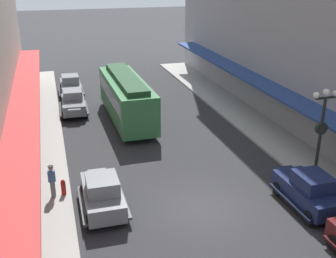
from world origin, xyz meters
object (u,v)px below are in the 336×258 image
at_px(parked_car_1, 73,102).
at_px(parked_car_0, 309,189).
at_px(fire_hydrant, 63,187).
at_px(pedestrian_0, 52,181).
at_px(pedestrian_1, 28,93).
at_px(parked_car_2, 71,85).
at_px(streetcar, 126,96).
at_px(parked_car_4, 102,193).
at_px(lamp_post_with_clock, 321,133).

bearing_deg(parked_car_1, parked_car_0, -60.12).
distance_m(parked_car_0, fire_hydrant, 11.99).
height_order(pedestrian_0, pedestrian_1, same).
bearing_deg(parked_car_2, parked_car_1, -91.71).
distance_m(parked_car_1, streetcar, 4.76).
bearing_deg(parked_car_4, fire_hydrant, 134.31).
distance_m(parked_car_1, pedestrian_1, 4.78).
bearing_deg(parked_car_0, pedestrian_1, 122.90).
bearing_deg(pedestrian_1, pedestrian_0, -84.90).
relative_size(parked_car_0, streetcar, 0.44).
relative_size(parked_car_4, streetcar, 0.44).
xyz_separation_m(parked_car_0, streetcar, (-6.06, 14.17, 0.96)).
bearing_deg(lamp_post_with_clock, parked_car_4, 176.30).
height_order(parked_car_1, lamp_post_with_clock, lamp_post_with_clock).
bearing_deg(streetcar, pedestrian_0, -119.47).
bearing_deg(pedestrian_0, streetcar, 60.53).
bearing_deg(lamp_post_with_clock, pedestrian_0, 169.64).
distance_m(streetcar, fire_hydrant, 11.30).
xyz_separation_m(parked_car_4, pedestrian_0, (-2.23, 1.71, 0.07)).
bearing_deg(parked_car_2, pedestrian_0, -96.67).
relative_size(parked_car_4, pedestrian_0, 2.56).
bearing_deg(pedestrian_1, lamp_post_with_clock, -51.73).
bearing_deg(parked_car_2, fire_hydrant, -95.11).
relative_size(streetcar, pedestrian_1, 5.77).
height_order(parked_car_0, parked_car_1, same).
height_order(parked_car_2, streetcar, streetcar).
distance_m(parked_car_1, fire_hydrant, 12.88).
height_order(parked_car_2, pedestrian_0, parked_car_2).
distance_m(parked_car_4, streetcar, 12.26).
bearing_deg(parked_car_4, parked_car_1, 91.08).
relative_size(parked_car_1, pedestrian_0, 2.57).
xyz_separation_m(parked_car_0, lamp_post_with_clock, (1.53, 1.73, 2.04)).
bearing_deg(pedestrian_1, parked_car_1, -44.62).
bearing_deg(parked_car_0, lamp_post_with_clock, 48.49).
xyz_separation_m(parked_car_1, parked_car_4, (0.27, -14.56, 0.00)).
relative_size(parked_car_1, streetcar, 0.45).
distance_m(parked_car_4, pedestrian_0, 2.81).
relative_size(parked_car_0, parked_car_2, 1.00).
xyz_separation_m(parked_car_0, parked_car_4, (-9.49, 2.44, 0.00)).
bearing_deg(streetcar, parked_car_1, 142.66).
bearing_deg(parked_car_2, pedestrian_1, -152.82).
height_order(parked_car_0, pedestrian_1, parked_car_0).
xyz_separation_m(fire_hydrant, pedestrian_0, (-0.50, -0.06, 0.45)).
bearing_deg(parked_car_2, parked_car_4, -89.65).
bearing_deg(pedestrian_1, fire_hydrant, -83.12).
bearing_deg(lamp_post_with_clock, streetcar, 121.38).
bearing_deg(parked_car_4, parked_car_0, -14.43).
distance_m(parked_car_4, pedestrian_1, 18.29).
bearing_deg(streetcar, pedestrian_1, 138.97).
distance_m(parked_car_0, lamp_post_with_clock, 3.08).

